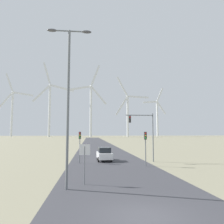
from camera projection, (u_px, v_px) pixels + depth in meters
ground_plane at (145, 216)px, 9.90m from camera, size 600.00×600.00×0.00m
road_surface at (99, 147)px, 57.42m from camera, size 10.00×240.00×0.01m
streetlamp at (68, 88)px, 15.28m from camera, size 3.16×0.32×11.18m
stop_sign_near at (85, 156)px, 16.23m from camera, size 0.81×0.07×2.95m
traffic_light_post_near_left at (80, 140)px, 27.58m from camera, size 0.28×0.34×3.93m
traffic_light_post_near_right at (145, 141)px, 25.18m from camera, size 0.28×0.33×3.91m
traffic_light_mast_overhead at (144, 128)px, 28.94m from camera, size 3.73×0.35×6.39m
car_approaching at (104, 154)px, 29.70m from camera, size 2.01×4.19×1.83m
wind_turbine_far_left at (12, 109)px, 232.53m from camera, size 36.16×2.60×68.17m
wind_turbine_left at (50, 104)px, 212.90m from camera, size 39.55×2.92×73.58m
wind_turbine_center at (91, 105)px, 210.64m from camera, size 37.66×2.60×70.61m
wind_turbine_right at (128, 111)px, 227.54m from camera, size 35.95×2.78×62.87m
wind_turbine_far_right at (157, 115)px, 250.18m from camera, size 28.11×3.52×56.09m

